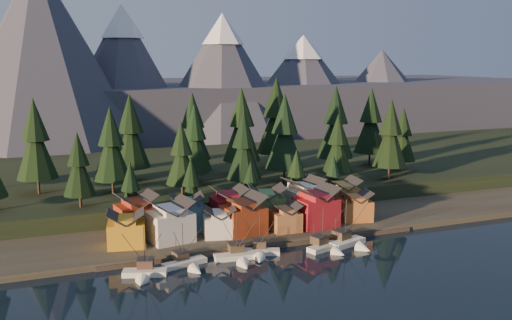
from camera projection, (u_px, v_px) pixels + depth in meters
name	position (u px, v px, depth m)	size (l,w,h in m)	color
ground	(296.00, 270.00, 121.81)	(500.00, 500.00, 0.00)	black
shore_strip	(234.00, 219.00, 158.32)	(400.00, 50.00, 1.50)	#322D24
hillside	(188.00, 176.00, 203.73)	(420.00, 100.00, 6.00)	black
dock	(266.00, 245.00, 136.83)	(80.00, 4.00, 1.00)	#40362D
mountain_ridge	(122.00, 93.00, 311.37)	(560.00, 190.00, 90.00)	#484B5D
boat_0	(144.00, 267.00, 117.61)	(9.82, 10.38, 11.58)	white
boat_1	(187.00, 259.00, 123.48)	(10.59, 11.12, 10.58)	silver
boat_2	(239.00, 252.00, 127.35)	(11.28, 12.13, 11.47)	silver
boat_3	(260.00, 247.00, 130.53)	(9.96, 10.37, 10.74)	white
boat_4	(327.00, 242.00, 133.80)	(9.55, 10.11, 11.33)	beige
boat_5	(351.00, 236.00, 136.91)	(10.64, 11.25, 12.57)	white
house_front_0	(126.00, 228.00, 132.23)	(9.77, 9.40, 8.42)	#C1871B
house_front_1	(170.00, 219.00, 135.91)	(11.14, 10.83, 10.03)	silver
house_front_2	(220.00, 221.00, 139.74)	(9.09, 9.14, 7.47)	silver
house_front_3	(243.00, 213.00, 141.93)	(10.69, 10.29, 9.81)	maroon
house_front_4	(285.00, 216.00, 144.38)	(7.27, 7.79, 7.05)	#9C6337
house_front_5	(316.00, 205.00, 147.94)	(10.84, 10.02, 10.53)	maroon
house_front_6	(356.00, 205.00, 153.70)	(9.36, 9.02, 7.98)	#AE622C
house_back_0	(136.00, 213.00, 141.86)	(10.55, 10.25, 10.12)	maroon
house_back_1	(187.00, 211.00, 145.13)	(9.32, 9.41, 9.13)	#396A88
house_back_2	(229.00, 204.00, 151.82)	(8.88, 8.16, 9.44)	maroon
house_back_3	(266.00, 202.00, 152.93)	(11.18, 10.41, 9.62)	#538246
house_back_4	(303.00, 196.00, 158.74)	(10.77, 10.45, 10.40)	silver
house_back_5	(343.00, 194.00, 161.57)	(9.68, 9.77, 9.74)	#AA823C
tree_hill_1	(36.00, 142.00, 162.36)	(11.94, 11.94, 27.81)	#332319
tree_hill_2	(79.00, 166.00, 148.39)	(8.60, 8.60, 20.04)	#332319
tree_hill_3	(111.00, 146.00, 162.46)	(10.92, 10.92, 25.45)	#332319
tree_hill_4	(131.00, 134.00, 178.84)	(11.99, 11.99, 27.94)	#332319
tree_hill_5	(182.00, 156.00, 160.16)	(9.20, 9.20, 21.43)	#332319
tree_hill_6	(195.00, 140.00, 176.46)	(10.66, 10.66, 24.83)	#332319
tree_hill_7	(244.00, 148.00, 164.58)	(10.23, 10.23, 23.84)	#332319
tree_hill_8	(242.00, 127.00, 188.91)	(12.61, 12.61, 29.39)	#332319
tree_hill_9	(285.00, 134.00, 176.33)	(12.10, 12.10, 28.19)	#332319
tree_hill_10	(276.00, 118.00, 201.70)	(13.92, 13.92, 32.43)	#332319
tree_hill_11	(338.00, 145.00, 178.12)	(9.38, 9.38, 21.86)	#332319
tree_hill_12	(335.00, 125.00, 194.90)	(12.77, 12.77, 29.75)	#332319
tree_hill_13	(390.00, 135.00, 182.35)	(11.22, 11.22, 26.15)	#332319
tree_hill_14	(371.00, 123.00, 207.01)	(12.16, 12.16, 28.33)	#332319
tree_hill_15	(193.00, 129.00, 193.20)	(11.87, 11.87, 27.64)	#332319
tree_hill_17	(403.00, 136.00, 196.20)	(9.58, 9.58, 22.31)	#332319
tree_shore_0	(131.00, 191.00, 146.44)	(7.44, 7.44, 17.33)	#332319
tree_shore_1	(191.00, 186.00, 152.20)	(7.40, 7.40, 17.25)	#332319
tree_shore_2	(251.00, 185.00, 158.52)	(6.54, 6.54, 15.24)	#332319
tree_shore_3	(296.00, 177.00, 163.33)	(7.56, 7.56, 17.61)	#332319
tree_shore_4	(333.00, 178.00, 167.85)	(6.67, 6.67, 15.53)	#332319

